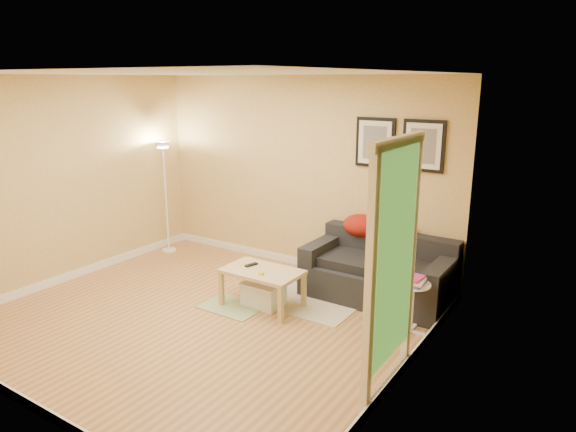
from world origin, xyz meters
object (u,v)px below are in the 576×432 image
object	(u,v)px
book_stack	(414,280)
floor_lamp	(166,201)
coffee_table	(262,288)
side_table	(412,308)
sofa	(378,269)
storage_bin	(263,294)

from	to	relation	value
book_stack	floor_lamp	world-z (taller)	floor_lamp
floor_lamp	coffee_table	bearing A→B (deg)	-19.37
floor_lamp	side_table	bearing A→B (deg)	-7.08
sofa	floor_lamp	world-z (taller)	floor_lamp
side_table	floor_lamp	xyz separation A→B (m)	(-4.02, 0.50, 0.52)
coffee_table	side_table	bearing A→B (deg)	14.00
coffee_table	storage_bin	bearing A→B (deg)	104.67
book_stack	floor_lamp	size ratio (longest dim) A/B	0.15
sofa	coffee_table	world-z (taller)	sofa
sofa	book_stack	bearing A→B (deg)	-43.48
sofa	floor_lamp	size ratio (longest dim) A/B	1.01
sofa	storage_bin	world-z (taller)	sofa
side_table	floor_lamp	size ratio (longest dim) A/B	0.32
coffee_table	floor_lamp	size ratio (longest dim) A/B	0.53
storage_bin	side_table	distance (m)	1.69
sofa	coffee_table	xyz separation A→B (m)	(-1.01, -0.94, -0.15)
side_table	book_stack	size ratio (longest dim) A/B	2.13
storage_bin	book_stack	bearing A→B (deg)	9.90
book_stack	side_table	bearing A→B (deg)	139.17
book_stack	floor_lamp	distance (m)	4.07
storage_bin	floor_lamp	bearing A→B (deg)	161.11
sofa	floor_lamp	bearing A→B (deg)	-178.24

